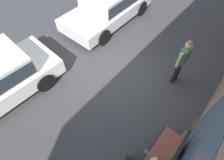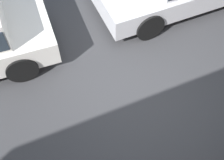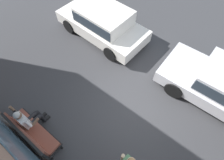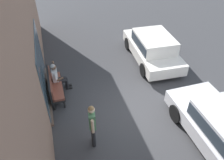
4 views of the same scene
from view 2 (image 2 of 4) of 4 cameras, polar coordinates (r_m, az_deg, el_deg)
name	(u,v)px [view 2 (image 2 of 4)]	position (r m, az deg, el deg)	size (l,w,h in m)	color
ground_plane	(139,89)	(5.69, 5.59, -1.78)	(60.00, 60.00, 0.00)	#38383A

